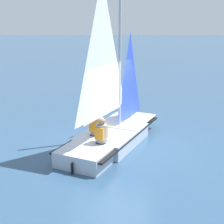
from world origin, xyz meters
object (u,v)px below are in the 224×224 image
at_px(sailor_helm, 95,129).
at_px(sailboat_main, 111,123).
at_px(sailor_crew, 102,136).
at_px(buoy_marker, 101,97).

bearing_deg(sailor_helm, sailboat_main, -28.53).
height_order(sailboat_main, sailor_crew, sailboat_main).
distance_m(sailboat_main, sailor_helm, 0.59).
distance_m(sailboat_main, sailor_crew, 1.04).
xyz_separation_m(sailboat_main, sailor_helm, (-0.45, -0.37, -0.05)).
bearing_deg(sailor_helm, buoy_marker, 25.76).
bearing_deg(sailboat_main, sailor_helm, 151.47).
height_order(sailboat_main, sailor_helm, sailboat_main).
xyz_separation_m(sailor_helm, buoy_marker, (-0.38, 6.18, -0.43)).
bearing_deg(buoy_marker, sailor_crew, -84.84).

